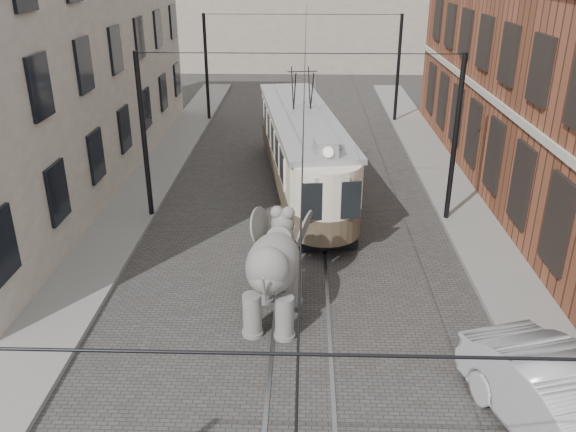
{
  "coord_description": "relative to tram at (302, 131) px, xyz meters",
  "views": [
    {
      "loc": [
        0.04,
        -13.92,
        8.89
      ],
      "look_at": [
        -0.42,
        1.5,
        2.1
      ],
      "focal_mm": 37.04,
      "sensor_mm": 36.0,
      "label": 1
    }
  ],
  "objects": [
    {
      "name": "ground",
      "position": [
        0.11,
        -9.29,
        -2.41
      ],
      "size": [
        120.0,
        120.0,
        0.0
      ],
      "primitive_type": "plane",
      "color": "#3C3937"
    },
    {
      "name": "parked_car",
      "position": [
        5.24,
        -14.21,
        -1.56
      ],
      "size": [
        3.32,
        5.51,
        1.72
      ],
      "primitive_type": "imported",
      "rotation": [
        0.0,
        0.0,
        0.31
      ],
      "color": "#9E9EA2",
      "rests_on": "ground"
    },
    {
      "name": "tram_rails",
      "position": [
        0.11,
        -9.29,
        -2.4
      ],
      "size": [
        1.54,
        80.0,
        0.02
      ],
      "primitive_type": null,
      "color": "slate",
      "rests_on": "ground"
    },
    {
      "name": "sidewalk_right",
      "position": [
        6.11,
        -9.29,
        -2.34
      ],
      "size": [
        2.0,
        60.0,
        0.15
      ],
      "primitive_type": "cube",
      "color": "slate",
      "rests_on": "ground"
    },
    {
      "name": "sidewalk_left",
      "position": [
        -6.39,
        -9.29,
        -2.34
      ],
      "size": [
        2.0,
        60.0,
        0.15
      ],
      "primitive_type": "cube",
      "color": "slate",
      "rests_on": "ground"
    },
    {
      "name": "tram",
      "position": [
        0.0,
        0.0,
        0.0
      ],
      "size": [
        4.25,
        12.4,
        4.83
      ],
      "primitive_type": null,
      "rotation": [
        0.0,
        0.0,
        0.15
      ],
      "color": "beige",
      "rests_on": "ground"
    },
    {
      "name": "stucco_building",
      "position": [
        -10.89,
        0.71,
        2.59
      ],
      "size": [
        7.0,
        24.0,
        10.0
      ],
      "primitive_type": "cube",
      "color": "gray",
      "rests_on": "ground"
    },
    {
      "name": "catenary",
      "position": [
        -0.09,
        -4.29,
        0.59
      ],
      "size": [
        11.0,
        30.2,
        6.0
      ],
      "primitive_type": null,
      "color": "black",
      "rests_on": "ground"
    },
    {
      "name": "elephant",
      "position": [
        -0.64,
        -9.79,
        -1.13
      ],
      "size": [
        2.77,
        4.43,
        2.57
      ],
      "primitive_type": null,
      "rotation": [
        0.0,
        0.0,
        -0.11
      ],
      "color": "slate",
      "rests_on": "ground"
    }
  ]
}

